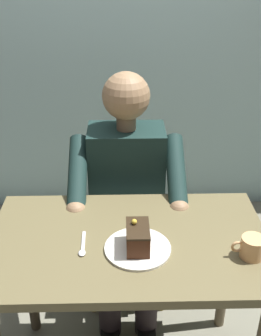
{
  "coord_description": "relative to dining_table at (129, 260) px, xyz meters",
  "views": [
    {
      "loc": [
        0.02,
        1.25,
        1.74
      ],
      "look_at": [
        -0.01,
        -0.1,
        1.01
      ],
      "focal_mm": 44.53,
      "sensor_mm": 36.0,
      "label": 1
    }
  ],
  "objects": [
    {
      "name": "dessert_spoon",
      "position": [
        0.17,
        0.05,
        0.11
      ],
      "size": [
        0.03,
        0.14,
        0.01
      ],
      "color": "silver",
      "rests_on": "dining_table"
    },
    {
      "name": "cake_slice",
      "position": [
        -0.03,
        0.06,
        0.16
      ],
      "size": [
        0.08,
        0.14,
        0.11
      ],
      "color": "#462312",
      "rests_on": "dessert_plate"
    },
    {
      "name": "dining_table",
      "position": [
        0.0,
        0.0,
        0.0
      ],
      "size": [
        1.06,
        0.63,
        0.76
      ],
      "color": "brown",
      "rests_on": "ground"
    },
    {
      "name": "chair",
      "position": [
        0.0,
        -0.61,
        -0.14
      ],
      "size": [
        0.42,
        0.42,
        0.92
      ],
      "color": "brown",
      "rests_on": "ground"
    },
    {
      "name": "coffee_cup",
      "position": [
        -0.43,
        0.11,
        0.15
      ],
      "size": [
        0.12,
        0.09,
        0.08
      ],
      "color": "tan",
      "rests_on": "dining_table"
    },
    {
      "name": "seated_person",
      "position": [
        0.0,
        -0.44,
        0.01
      ],
      "size": [
        0.53,
        0.58,
        1.25
      ],
      "color": "#162C29",
      "rests_on": "ground"
    },
    {
      "name": "dessert_plate",
      "position": [
        -0.03,
        0.06,
        0.11
      ],
      "size": [
        0.24,
        0.24,
        0.01
      ],
      "primitive_type": "cylinder",
      "color": "silver",
      "rests_on": "dining_table"
    }
  ]
}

